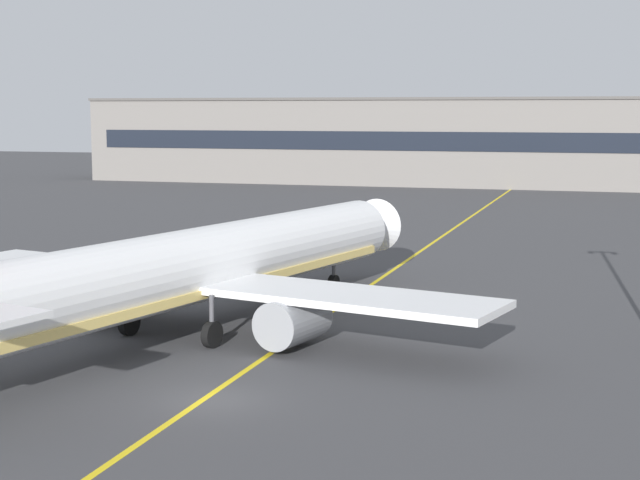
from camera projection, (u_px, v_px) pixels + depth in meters
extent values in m
plane|color=#3D3D3F|center=(215.00, 400.00, 38.45)|extent=(400.00, 400.00, 0.00)
cube|color=yellow|center=(384.00, 276.00, 66.95)|extent=(2.94, 179.98, 0.01)
cylinder|color=white|center=(193.00, 266.00, 49.42)|extent=(12.22, 35.88, 3.80)
cone|color=white|center=(369.00, 227.00, 65.95)|extent=(4.12, 3.38, 3.61)
cube|color=#DBBC66|center=(194.00, 286.00, 49.56)|extent=(11.47, 33.06, 0.44)
cube|color=black|center=(355.00, 220.00, 64.23)|extent=(3.03, 1.74, 0.60)
cube|color=white|center=(201.00, 281.00, 50.05)|extent=(32.23, 12.25, 0.36)
cylinder|color=gray|center=(97.00, 296.00, 52.45)|extent=(3.09, 4.04, 2.30)
cylinder|color=black|center=(121.00, 290.00, 54.03)|extent=(1.94, 0.64, 1.95)
cylinder|color=gray|center=(293.00, 320.00, 46.26)|extent=(3.09, 4.04, 2.30)
cylinder|color=black|center=(313.00, 314.00, 47.84)|extent=(1.94, 0.64, 1.95)
cylinder|color=#4C4C51|center=(334.00, 266.00, 62.11)|extent=(0.24, 0.24, 1.60)
cylinder|color=black|center=(334.00, 282.00, 62.24)|extent=(0.60, 0.97, 0.90)
cylinder|color=#4C4C51|center=(129.00, 301.00, 49.23)|extent=(0.24, 0.24, 1.60)
cylinder|color=black|center=(129.00, 323.00, 49.38)|extent=(0.70, 1.36, 1.30)
cylinder|color=#4C4C51|center=(212.00, 311.00, 46.64)|extent=(0.24, 0.24, 1.60)
cylinder|color=black|center=(212.00, 334.00, 46.79)|extent=(0.70, 1.36, 1.30)
cube|color=slate|center=(540.00, 144.00, 143.51)|extent=(141.29, 12.00, 12.81)
cube|color=black|center=(537.00, 142.00, 137.71)|extent=(135.64, 0.12, 2.80)
cube|color=#4E4A47|center=(541.00, 99.00, 142.64)|extent=(141.69, 12.40, 0.40)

